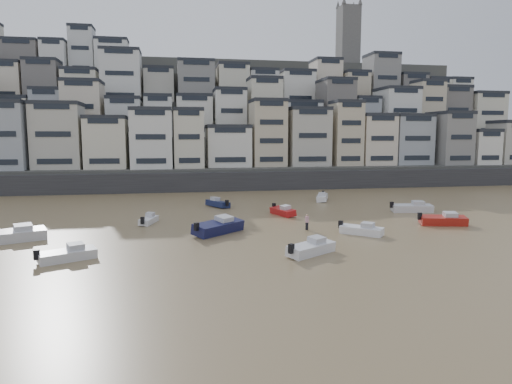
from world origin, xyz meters
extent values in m
plane|color=olive|center=(0.00, 0.00, 0.00)|extent=(400.00, 400.00, 0.00)
cube|color=#38383A|center=(10.00, 65.00, 1.75)|extent=(140.00, 3.00, 3.50)
cube|color=#4C4C47|center=(15.00, 72.00, 2.00)|extent=(140.00, 14.00, 4.00)
cube|color=#4C4C47|center=(15.00, 84.00, 5.00)|extent=(140.00, 14.00, 10.00)
cube|color=#4C4C47|center=(15.00, 96.00, 9.00)|extent=(140.00, 14.00, 18.00)
cube|color=#4C4C47|center=(15.00, 108.00, 13.00)|extent=(140.00, 16.00, 26.00)
cube|color=#4C4C47|center=(15.00, 122.00, 16.00)|extent=(140.00, 18.00, 32.00)
cube|color=#66635E|center=(55.00, 120.00, 41.00)|extent=(6.00, 6.00, 18.00)
camera|label=1|loc=(0.45, -19.76, 10.26)|focal=32.00mm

